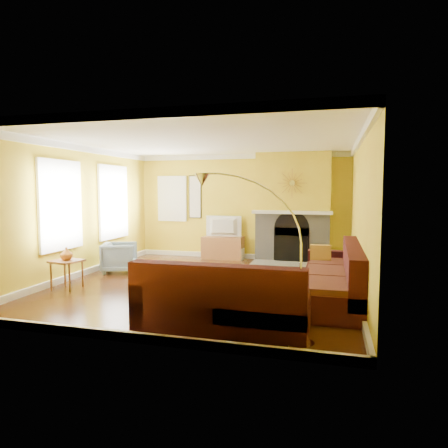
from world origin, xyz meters
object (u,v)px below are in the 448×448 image
(media_console, at_px, (223,248))
(sectional_sofa, at_px, (267,274))
(side_table, at_px, (67,274))
(coffee_table, at_px, (227,282))
(armchair, at_px, (120,257))
(arc_lamp, at_px, (254,260))

(media_console, bearing_deg, sectional_sofa, -64.65)
(media_console, xyz_separation_m, side_table, (-1.91, -3.74, -0.03))
(sectional_sofa, relative_size, coffee_table, 3.73)
(armchair, bearing_deg, media_console, -58.74)
(sectional_sofa, distance_m, side_table, 3.64)
(sectional_sofa, distance_m, media_console, 4.02)
(sectional_sofa, distance_m, armchair, 3.76)
(sectional_sofa, xyz_separation_m, media_console, (-1.72, 3.63, -0.16))
(media_console, relative_size, armchair, 1.49)
(armchair, relative_size, side_table, 1.35)
(coffee_table, bearing_deg, arc_lamp, -67.34)
(arc_lamp, bearing_deg, armchair, 138.30)
(armchair, xyz_separation_m, arc_lamp, (3.59, -3.20, 0.67))
(sectional_sofa, xyz_separation_m, coffee_table, (-0.73, 0.32, -0.26))
(sectional_sofa, relative_size, media_console, 3.47)
(media_console, height_order, side_table, media_console)
(sectional_sofa, xyz_separation_m, side_table, (-3.63, -0.11, -0.19))
(coffee_table, xyz_separation_m, armchair, (-2.73, 1.14, 0.13))
(coffee_table, relative_size, arc_lamp, 0.50)
(coffee_table, height_order, armchair, armchair)
(media_console, distance_m, armchair, 2.79)
(sectional_sofa, height_order, side_table, sectional_sofa)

